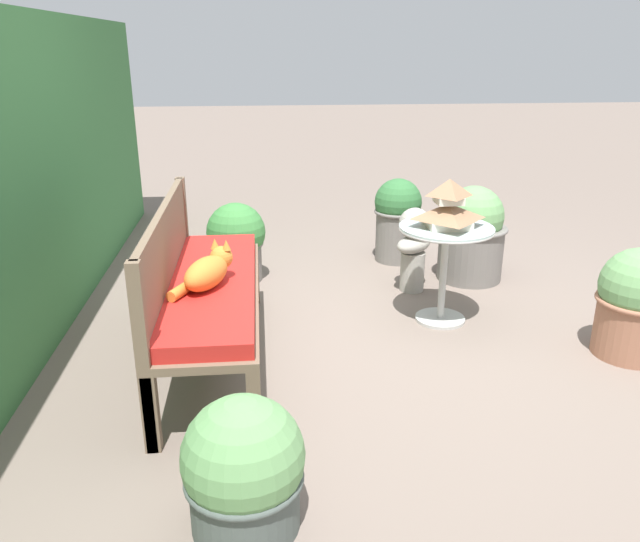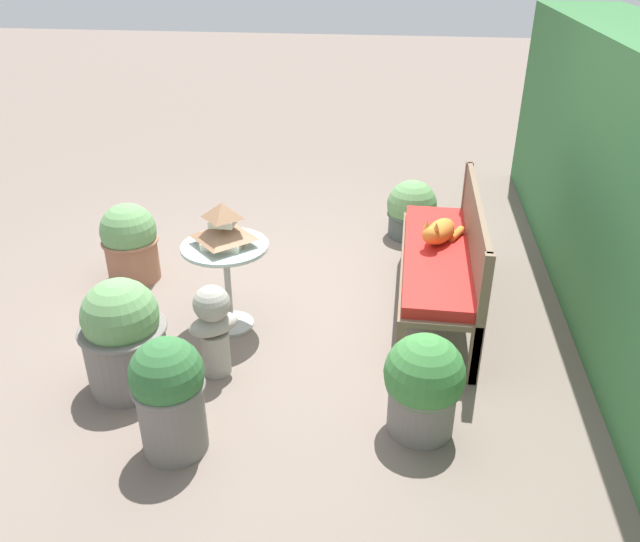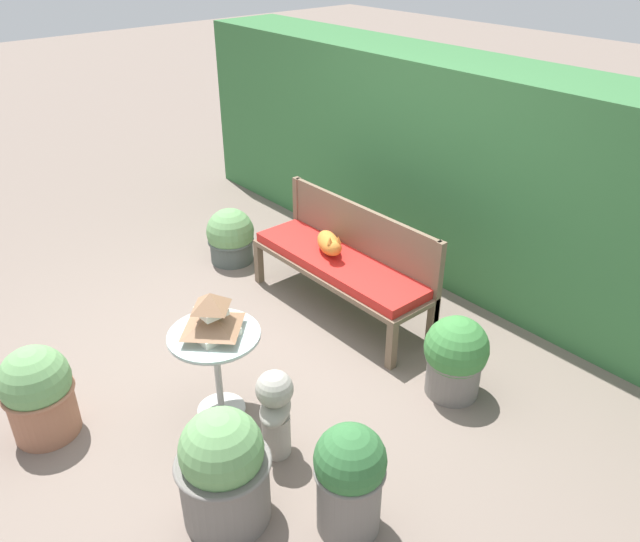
% 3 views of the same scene
% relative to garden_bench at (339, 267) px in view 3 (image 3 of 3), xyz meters
% --- Properties ---
extents(ground, '(30.00, 30.00, 0.00)m').
position_rel_garden_bench_xyz_m(ground, '(0.09, -0.97, -0.41)').
color(ground, '#75665B').
extents(foliage_hedge_back, '(6.40, 0.81, 1.84)m').
position_rel_garden_bench_xyz_m(foliage_hedge_back, '(0.09, 1.33, 0.51)').
color(foliage_hedge_back, '#38703D').
rests_on(foliage_hedge_back, ground).
extents(garden_bench, '(1.66, 0.49, 0.48)m').
position_rel_garden_bench_xyz_m(garden_bench, '(0.00, 0.00, 0.00)').
color(garden_bench, brown).
rests_on(garden_bench, ground).
extents(bench_backrest, '(1.66, 0.06, 0.87)m').
position_rel_garden_bench_xyz_m(bench_backrest, '(0.00, 0.23, 0.22)').
color(bench_backrest, brown).
rests_on(bench_backrest, ground).
extents(cat, '(0.39, 0.33, 0.21)m').
position_rel_garden_bench_xyz_m(cat, '(-0.12, 0.01, 0.16)').
color(cat, orange).
rests_on(cat, garden_bench).
extents(patio_table, '(0.58, 0.58, 0.62)m').
position_rel_garden_bench_xyz_m(patio_table, '(0.39, -1.39, 0.07)').
color(patio_table, '#B7B7B2').
rests_on(patio_table, ground).
extents(pagoda_birdhouse, '(0.34, 0.34, 0.29)m').
position_rel_garden_bench_xyz_m(pagoda_birdhouse, '(0.39, -1.39, 0.33)').
color(pagoda_birdhouse, silver).
rests_on(pagoda_birdhouse, patio_table).
extents(garden_bust, '(0.34, 0.35, 0.60)m').
position_rel_garden_bench_xyz_m(garden_bust, '(0.92, -1.33, -0.07)').
color(garden_bust, '#A39E93').
rests_on(garden_bust, ground).
extents(potted_plant_bench_right, '(0.51, 0.51, 0.70)m').
position_rel_garden_bench_xyz_m(potted_plant_bench_right, '(1.11, -1.81, -0.07)').
color(potted_plant_bench_right, slate).
rests_on(potted_plant_bench_right, ground).
extents(potted_plant_bench_left, '(0.44, 0.44, 0.52)m').
position_rel_garden_bench_xyz_m(potted_plant_bench_left, '(-1.29, -0.18, -0.17)').
color(potted_plant_bench_left, '#4C5651').
rests_on(potted_plant_bench_left, ground).
extents(potted_plant_table_near, '(0.43, 0.43, 0.62)m').
position_rel_garden_bench_xyz_m(potted_plant_table_near, '(-0.16, -2.32, -0.10)').
color(potted_plant_table_near, '#9E664C').
rests_on(potted_plant_table_near, ground).
extents(potted_plant_patio_mid, '(0.43, 0.43, 0.58)m').
position_rel_garden_bench_xyz_m(potted_plant_patio_mid, '(1.25, -0.09, -0.12)').
color(potted_plant_patio_mid, slate).
rests_on(potted_plant_patio_mid, ground).
extents(potted_plant_hedge_corner, '(0.37, 0.37, 0.67)m').
position_rel_garden_bench_xyz_m(potted_plant_hedge_corner, '(1.58, -1.36, -0.06)').
color(potted_plant_hedge_corner, slate).
rests_on(potted_plant_hedge_corner, ground).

